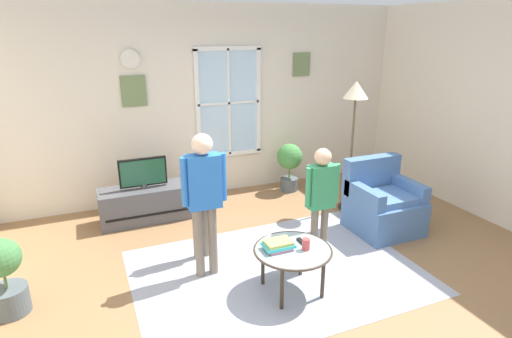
# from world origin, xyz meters

# --- Properties ---
(ground_plane) EXTENTS (6.53, 5.84, 0.02)m
(ground_plane) POSITION_xyz_m (0.00, 0.00, -0.01)
(ground_plane) COLOR olive
(back_wall) EXTENTS (5.93, 0.17, 2.72)m
(back_wall) POSITION_xyz_m (0.00, 2.68, 1.36)
(back_wall) COLOR beige
(back_wall) RESTS_ON ground_plane
(area_rug) EXTENTS (2.85, 2.06, 0.01)m
(area_rug) POSITION_xyz_m (-0.09, 0.23, 0.00)
(area_rug) COLOR #999EAD
(area_rug) RESTS_ON ground_plane
(tv_stand) EXTENTS (1.15, 0.45, 0.45)m
(tv_stand) POSITION_xyz_m (-1.11, 2.02, 0.22)
(tv_stand) COLOR #4C4C51
(tv_stand) RESTS_ON ground_plane
(television) EXTENTS (0.59, 0.08, 0.39)m
(television) POSITION_xyz_m (-1.11, 2.02, 0.65)
(television) COLOR #4C4C4C
(television) RESTS_ON tv_stand
(armchair) EXTENTS (0.76, 0.74, 0.87)m
(armchair) POSITION_xyz_m (1.52, 0.61, 0.33)
(armchair) COLOR #476B9E
(armchair) RESTS_ON ground_plane
(coffee_table) EXTENTS (0.73, 0.73, 0.45)m
(coffee_table) POSITION_xyz_m (-0.10, -0.12, 0.42)
(coffee_table) COLOR #99B2B7
(coffee_table) RESTS_ON ground_plane
(book_stack) EXTENTS (0.28, 0.19, 0.09)m
(book_stack) POSITION_xyz_m (-0.22, -0.07, 0.49)
(book_stack) COLOR #B7758F
(book_stack) RESTS_ON coffee_table
(cup) EXTENTS (0.07, 0.07, 0.11)m
(cup) POSITION_xyz_m (0.01, -0.17, 0.50)
(cup) COLOR #BF3F3F
(cup) RESTS_ON coffee_table
(remote_near_books) EXTENTS (0.04, 0.14, 0.02)m
(remote_near_books) POSITION_xyz_m (0.04, -0.04, 0.46)
(remote_near_books) COLOR black
(remote_near_books) RESTS_ON coffee_table
(remote_near_cup) EXTENTS (0.05, 0.14, 0.02)m
(remote_near_cup) POSITION_xyz_m (-0.12, -0.04, 0.46)
(remote_near_cup) COLOR black
(remote_near_cup) RESTS_ON coffee_table
(person_blue_shirt) EXTENTS (0.44, 0.20, 1.47)m
(person_blue_shirt) POSITION_xyz_m (-0.75, 0.48, 0.92)
(person_blue_shirt) COLOR #726656
(person_blue_shirt) RESTS_ON ground_plane
(person_black_shirt) EXTENTS (0.34, 0.15, 1.12)m
(person_black_shirt) POSITION_xyz_m (-0.71, 0.83, 0.70)
(person_black_shirt) COLOR #726656
(person_black_shirt) RESTS_ON ground_plane
(person_green_shirt) EXTENTS (0.38, 0.17, 1.26)m
(person_green_shirt) POSITION_xyz_m (0.40, 0.24, 0.79)
(person_green_shirt) COLOR #726656
(person_green_shirt) RESTS_ON ground_plane
(potted_plant_by_window) EXTENTS (0.38, 0.38, 0.73)m
(potted_plant_by_window) POSITION_xyz_m (1.08, 2.24, 0.45)
(potted_plant_by_window) COLOR #4C565B
(potted_plant_by_window) RESTS_ON ground_plane
(potted_plant_corner) EXTENTS (0.33, 0.33, 0.71)m
(potted_plant_corner) POSITION_xyz_m (-2.51, 0.56, 0.37)
(potted_plant_corner) COLOR #4C565B
(potted_plant_corner) RESTS_ON ground_plane
(floor_lamp) EXTENTS (0.32, 0.32, 1.74)m
(floor_lamp) POSITION_xyz_m (1.52, 1.32, 1.46)
(floor_lamp) COLOR black
(floor_lamp) RESTS_ON ground_plane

